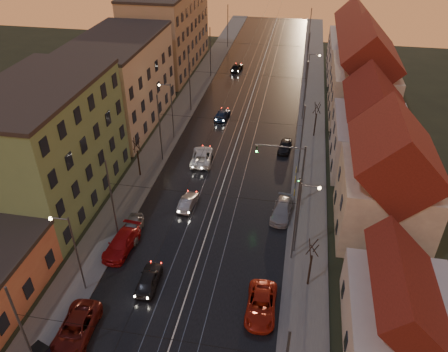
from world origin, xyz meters
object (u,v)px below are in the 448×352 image
Objects in this scene: parked_right_2 at (285,146)px; driving_car_0 at (149,279)px; parked_left_1 at (76,329)px; parked_left_2 at (122,243)px; street_lamp_0 at (72,247)px; driving_car_4 at (237,67)px; traffic_light_mast at (294,167)px; parked_right_0 at (261,305)px; street_lamp_2 at (170,106)px; parked_right_1 at (282,210)px; driving_car_3 at (222,114)px; driving_car_1 at (188,202)px; street_lamp_1 at (302,212)px; parked_left_3 at (132,228)px; driving_car_2 at (202,156)px; street_lamp_3 at (310,73)px.

driving_car_0 is at bearing -105.55° from parked_right_2.
parked_left_2 is at bearing 87.61° from parked_left_1.
street_lamp_0 is 1.97× the size of driving_car_4.
parked_left_2 is at bearing -116.97° from parked_right_2.
traffic_light_mast is 16.11m from parked_right_0.
parked_left_1 is (-15.38, -20.52, -3.83)m from traffic_light_mast.
street_lamp_2 reaches higher than parked_right_1.
driving_car_0 is 0.79× the size of parked_left_2.
driving_car_1 is at bearing 97.15° from driving_car_3.
traffic_light_mast is 1.30× the size of parked_left_1.
street_lamp_1 is 9.02m from parked_right_0.
traffic_light_mast is at bearing 43.10° from street_lamp_0.
driving_car_0 is 1.08× the size of driving_car_1.
parked_right_2 is at bearing -2.51° from street_lamp_2.
parked_left_1 is 12.26m from parked_left_3.
parked_right_2 is at bearing 97.31° from street_lamp_1.
street_lamp_3 is at bearing -126.39° from driving_car_2.
street_lamp_2 is at bearing 89.73° from parked_left_1.
parked_left_1 reaches higher than parked_right_1.
traffic_light_mast is 1.50× the size of parked_right_1.
street_lamp_1 is 1.44× the size of parked_left_1.
parked_right_0 is (9.98, -1.07, 0.01)m from driving_car_0.
parked_right_2 is (0.17, 26.87, -0.08)m from parked_right_0.
parked_right_0 is (15.56, 0.44, -4.16)m from street_lamp_0.
traffic_light_mast is at bearing 83.10° from parked_right_0.
parked_left_3 reaches higher than driving_car_1.
traffic_light_mast is (17.10, 16.00, -0.29)m from street_lamp_0.
traffic_light_mast is 1.72× the size of driving_car_0.
traffic_light_mast reaches higher than parked_left_3.
driving_car_2 is 1.43× the size of parked_right_2.
parked_right_0 is at bearing 171.37° from driving_car_0.
parked_right_2 is (10.14, 25.80, -0.07)m from driving_car_0.
street_lamp_3 is 1.48× the size of driving_car_2.
parked_right_1 is (-0.76, -2.65, -3.90)m from traffic_light_mast.
driving_car_1 is at bearing 72.61° from parked_left_1.
street_lamp_2 is 28.83m from driving_car_4.
traffic_light_mast is 13.90m from driving_car_2.
parked_right_0 is (-1.53, -15.56, -3.87)m from traffic_light_mast.
driving_car_0 is at bearing -106.54° from street_lamp_3.
street_lamp_3 is 1.67× the size of parked_right_1.
driving_car_0 is 27.72m from parked_right_2.
parked_right_1 is at bearing 121.80° from driving_car_3.
parked_right_0 is 1.38× the size of parked_right_2.
parked_right_1 reaches higher than driving_car_3.
driving_car_2 is at bearing 82.39° from parked_left_2.
parked_left_3 reaches higher than parked_right_2.
traffic_light_mast is at bearing -77.20° from parked_right_2.
driving_car_3 is 0.80× the size of parked_left_2.
driving_car_2 is (-12.68, 14.68, -4.13)m from street_lamp_1.
traffic_light_mast is 12.00m from driving_car_1.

